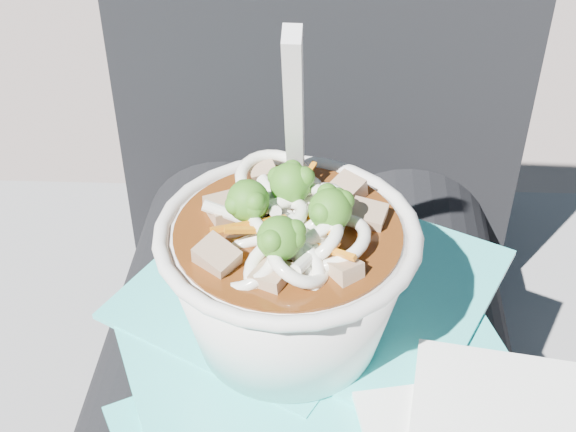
{
  "coord_description": "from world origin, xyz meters",
  "views": [
    {
      "loc": [
        0.01,
        -0.34,
        0.99
      ],
      "look_at": [
        -0.01,
        0.02,
        0.71
      ],
      "focal_mm": 50.0,
      "sensor_mm": 36.0,
      "label": 1
    }
  ],
  "objects": [
    {
      "name": "plastic_bag",
      "position": [
        0.0,
        0.01,
        0.61
      ],
      "size": [
        0.29,
        0.32,
        0.01
      ],
      "color": "#32D2CD",
      "rests_on": "lap"
    },
    {
      "name": "person_body",
      "position": [
        0.0,
        0.09,
        0.55
      ],
      "size": [
        0.34,
        0.94,
        1.0
      ],
      "color": "black",
      "rests_on": "ground"
    },
    {
      "name": "udon_bowl",
      "position": [
        -0.01,
        0.02,
        0.67
      ],
      "size": [
        0.18,
        0.18,
        0.2
      ],
      "color": "white",
      "rests_on": "plastic_bag"
    }
  ]
}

